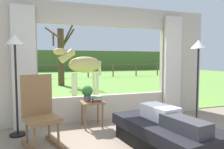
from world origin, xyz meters
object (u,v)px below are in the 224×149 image
recliner_sofa (165,135)px  pasture_tree (61,55)px  floor_lamp_right (198,56)px  rocking_chair (40,111)px  book_stack (97,99)px  reclining_person (167,116)px  potted_plant (87,92)px  horse (83,65)px  floor_lamp_left (15,54)px  side_table (92,106)px

recliner_sofa → pasture_tree: pasture_tree is taller
floor_lamp_right → pasture_tree: size_ratio=0.56×
rocking_chair → book_stack: bearing=7.3°
recliner_sofa → reclining_person: 0.31m
potted_plant → horse: horse is taller
rocking_chair → book_stack: 1.21m
floor_lamp_left → recliner_sofa: bearing=-31.8°
recliner_sofa → pasture_tree: size_ratio=0.58×
reclining_person → potted_plant: potted_plant is taller
floor_lamp_left → horse: floor_lamp_left is taller
pasture_tree → rocking_chair: bearing=-97.7°
side_table → potted_plant: (-0.08, 0.06, 0.28)m
potted_plant → floor_lamp_left: floor_lamp_left is taller
floor_lamp_left → horse: size_ratio=0.99×
reclining_person → floor_lamp_left: (-2.17, 1.39, 0.93)m
floor_lamp_left → pasture_tree: bearing=78.6°
floor_lamp_left → floor_lamp_right: floor_lamp_left is taller
book_stack → floor_lamp_left: (-1.46, 0.03, 0.87)m
reclining_person → horse: 5.04m
rocking_chair → side_table: rocking_chair is taller
rocking_chair → reclining_person: bearing=-44.3°
reclining_person → book_stack: reclining_person is taller
horse → pasture_tree: bearing=-1.6°
reclining_person → book_stack: size_ratio=7.22×
potted_plant → pasture_tree: size_ratio=0.10×
recliner_sofa → pasture_tree: 8.46m
reclining_person → rocking_chair: (-1.79, 0.81, 0.02)m
recliner_sofa → side_table: side_table is taller
floor_lamp_left → reclining_person: bearing=-32.7°
reclining_person → rocking_chair: bearing=146.7°
recliner_sofa → horse: 5.04m
horse → floor_lamp_right: bearing=-168.0°
reclining_person → floor_lamp_left: bearing=138.4°
book_stack → horse: size_ratio=0.11×
rocking_chair → potted_plant: bearing=16.5°
book_stack → floor_lamp_left: floor_lamp_left is taller
book_stack → pasture_tree: pasture_tree is taller
side_table → reclining_person: bearing=-60.6°
floor_lamp_right → horse: 4.40m
recliner_sofa → side_table: size_ratio=3.50×
recliner_sofa → horse: bearing=84.4°
reclining_person → side_table: bearing=110.5°
reclining_person → potted_plant: bearing=111.8°
recliner_sofa → potted_plant: bearing=112.7°
rocking_chair → potted_plant: rocking_chair is taller
side_table → floor_lamp_left: (-1.37, -0.03, 1.02)m
recliner_sofa → reclining_person: reclining_person is taller
potted_plant → floor_lamp_left: bearing=-176.2°
side_table → book_stack: bearing=-34.0°
floor_lamp_right → rocking_chair: bearing=-178.2°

